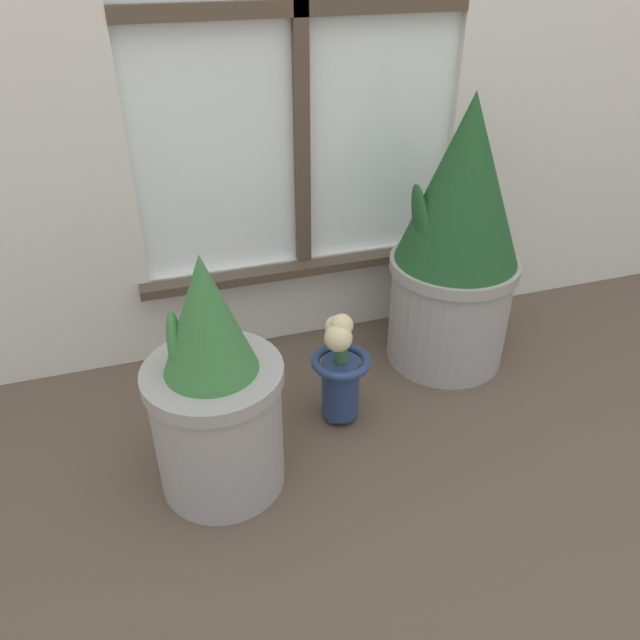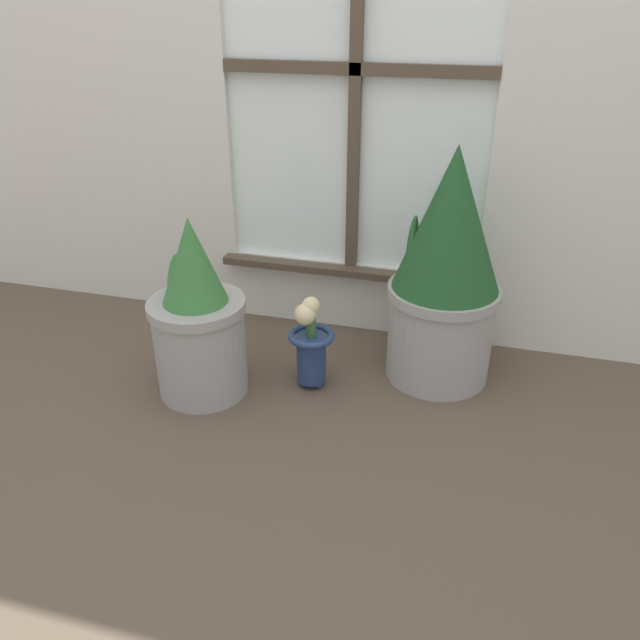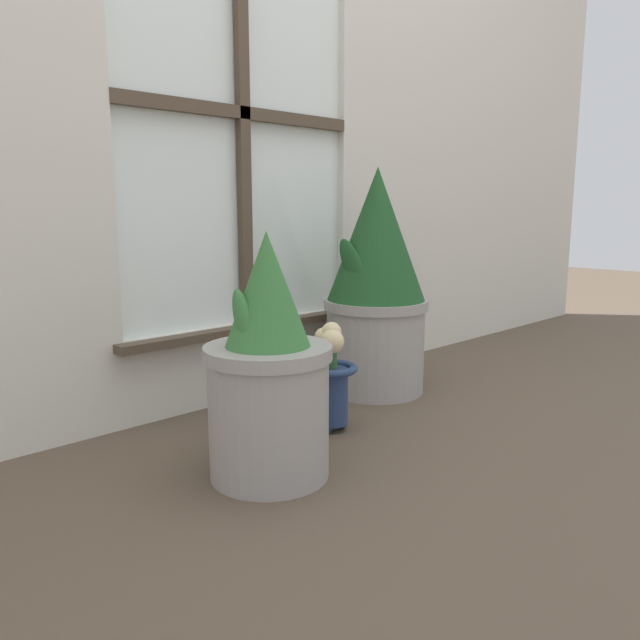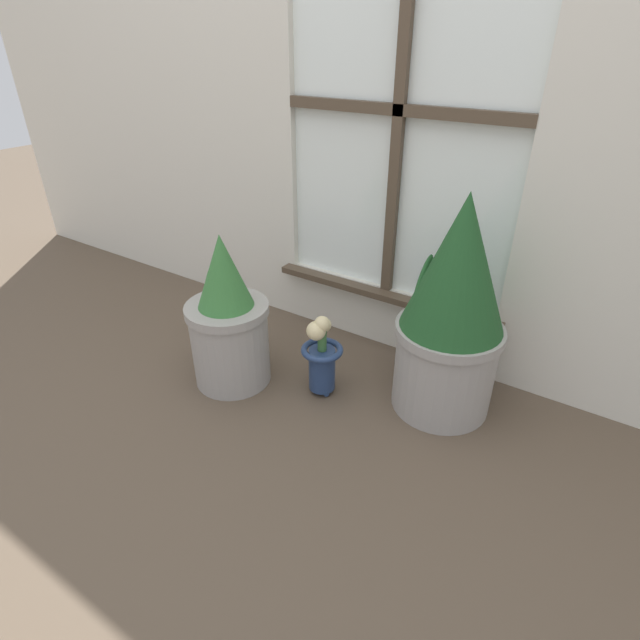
% 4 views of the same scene
% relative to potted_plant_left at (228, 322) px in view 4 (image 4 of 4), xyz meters
% --- Properties ---
extents(ground_plane, '(10.00, 10.00, 0.00)m').
position_rel_potted_plant_left_xyz_m(ground_plane, '(0.33, -0.13, -0.23)').
color(ground_plane, brown).
extents(potted_plant_left, '(0.28, 0.28, 0.54)m').
position_rel_potted_plant_left_xyz_m(potted_plant_left, '(0.00, 0.00, 0.00)').
color(potted_plant_left, '#9E9993').
rests_on(potted_plant_left, ground_plane).
extents(potted_plant_right, '(0.33, 0.33, 0.71)m').
position_rel_potted_plant_left_xyz_m(potted_plant_right, '(0.66, 0.27, 0.12)').
color(potted_plant_right, '#9E9993').
rests_on(potted_plant_right, ground_plane).
extents(flower_vase, '(0.14, 0.14, 0.29)m').
position_rel_potted_plant_left_xyz_m(flower_vase, '(0.30, 0.11, -0.08)').
color(flower_vase, navy).
rests_on(flower_vase, ground_plane).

